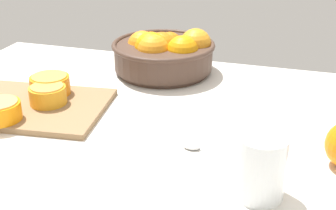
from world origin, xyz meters
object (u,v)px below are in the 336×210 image
object	(u,v)px
orange_half_2	(50,85)
spoon	(216,151)
orange_half_0	(48,95)
orange_half_1	(0,111)
fruit_bowl	(164,53)
juice_glass	(260,171)
cutting_board	(32,107)

from	to	relation	value
orange_half_2	spoon	size ratio (longest dim) A/B	0.48
orange_half_0	orange_half_1	bearing A→B (deg)	-118.01
fruit_bowl	orange_half_1	xyz separation A→B (cm)	(-22.05, -37.39, -2.00)
orange_half_2	spoon	bearing A→B (deg)	-17.46
orange_half_0	orange_half_2	bearing A→B (deg)	114.63
fruit_bowl	juice_glass	bearing A→B (deg)	-57.67
juice_glass	orange_half_0	world-z (taller)	juice_glass
cutting_board	orange_half_2	distance (cm)	6.70
orange_half_0	fruit_bowl	bearing A→B (deg)	58.64
juice_glass	cutting_board	xyz separation A→B (cm)	(-49.41, 16.76, -3.72)
orange_half_0	cutting_board	bearing A→B (deg)	-157.37
fruit_bowl	cutting_board	world-z (taller)	fruit_bowl
juice_glass	spoon	size ratio (longest dim) A/B	0.57
fruit_bowl	orange_half_2	xyz separation A→B (cm)	(-19.16, -23.26, -1.78)
cutting_board	orange_half_1	distance (cm)	8.68
spoon	orange_half_1	bearing A→B (deg)	-177.81
fruit_bowl	spoon	distance (cm)	41.53
orange_half_2	juice_glass	bearing A→B (deg)	-25.25
fruit_bowl	orange_half_1	size ratio (longest dim) A/B	3.17
cutting_board	orange_half_1	size ratio (longest dim) A/B	3.77
juice_glass	fruit_bowl	bearing A→B (deg)	122.33
orange_half_1	fruit_bowl	bearing A→B (deg)	59.47
orange_half_2	spoon	xyz separation A→B (cm)	(39.75, -12.50, -2.93)
fruit_bowl	orange_half_2	bearing A→B (deg)	-129.48
cutting_board	spoon	distance (cm)	41.37
cutting_board	orange_half_0	distance (cm)	4.37
cutting_board	orange_half_1	xyz separation A→B (cm)	(-1.79, -8.11, 2.51)
fruit_bowl	spoon	xyz separation A→B (cm)	(20.59, -35.76, -4.71)
juice_glass	orange_half_1	size ratio (longest dim) A/B	1.24
orange_half_2	orange_half_0	bearing A→B (deg)	-65.37
spoon	orange_half_2	bearing A→B (deg)	162.54
juice_glass	orange_half_0	size ratio (longest dim) A/B	1.31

